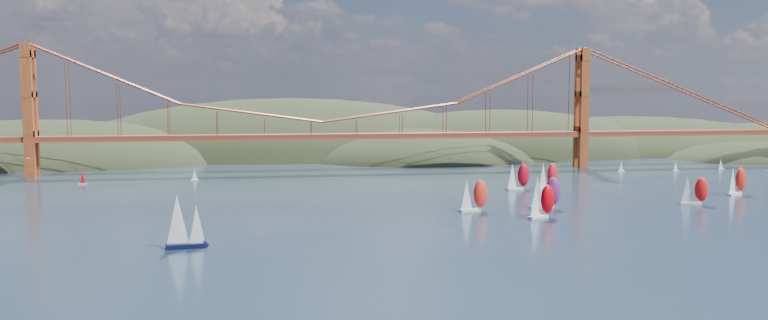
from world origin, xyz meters
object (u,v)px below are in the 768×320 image
at_px(racer_0, 473,195).
at_px(racer_rwb, 545,192).
at_px(racer_5, 518,176).
at_px(sloop_navy, 183,222).
at_px(racer_3, 548,176).
at_px(racer_1, 541,201).
at_px(racer_4, 737,180).
at_px(racer_2, 694,190).

relative_size(racer_0, racer_rwb, 0.97).
bearing_deg(racer_5, sloop_navy, -158.03).
bearing_deg(racer_3, racer_rwb, -138.52).
relative_size(racer_1, racer_rwb, 0.97).
xyz_separation_m(racer_4, racer_5, (-69.72, 24.63, 0.04)).
relative_size(racer_4, racer_rwb, 0.97).
relative_size(sloop_navy, racer_2, 1.39).
relative_size(sloop_navy, racer_5, 1.28).
xyz_separation_m(racer_3, racer_4, (59.46, -21.88, -0.16)).
bearing_deg(racer_0, racer_1, -57.52).
relative_size(sloop_navy, racer_0, 1.29).
bearing_deg(racer_5, racer_rwb, -113.85).
distance_m(racer_4, racer_rwb, 77.93).
bearing_deg(racer_0, racer_rwb, -10.47).
distance_m(racer_0, racer_4, 100.83).
height_order(racer_3, racer_5, racer_3).
distance_m(sloop_navy, racer_4, 187.90).
distance_m(racer_1, racer_2, 58.85).
height_order(racer_3, racer_4, racer_3).
bearing_deg(racer_4, racer_3, 135.44).
relative_size(racer_1, racer_4, 1.00).
xyz_separation_m(sloop_navy, racer_4, (178.50, 58.65, -1.03)).
xyz_separation_m(racer_2, racer_5, (-42.94, 42.19, 0.41)).
distance_m(racer_1, racer_rwb, 17.76).
distance_m(racer_4, racer_5, 73.94).
bearing_deg(sloop_navy, racer_2, 8.45).
height_order(racer_0, racer_rwb, racer_rwb).
distance_m(sloop_navy, racer_3, 143.73).
xyz_separation_m(sloop_navy, racer_5, (108.78, 83.28, -0.99)).
xyz_separation_m(racer_2, racer_4, (26.78, 17.56, 0.37)).
height_order(sloop_navy, racer_1, sloop_navy).
distance_m(racer_2, racer_rwb, 49.15).
distance_m(racer_0, racer_2, 72.21).
height_order(racer_2, racer_3, racer_3).
relative_size(racer_1, racer_3, 0.97).
bearing_deg(racer_1, sloop_navy, 169.93).
height_order(racer_1, racer_4, racer_1).
xyz_separation_m(racer_3, racer_5, (-10.26, 2.75, -0.12)).
xyz_separation_m(racer_5, racer_rwb, (-6.22, -42.15, 0.10)).
relative_size(racer_3, racer_4, 1.03).
bearing_deg(racer_rwb, racer_1, -111.81).
distance_m(racer_3, racer_rwb, 42.71).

